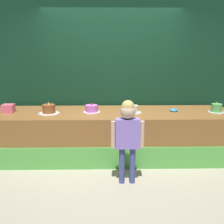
{
  "coord_description": "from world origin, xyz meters",
  "views": [
    {
      "loc": [
        -0.08,
        -3.54,
        1.67
      ],
      "look_at": [
        -0.01,
        0.33,
        0.81
      ],
      "focal_mm": 40.49,
      "sensor_mm": 36.0,
      "label": 1
    }
  ],
  "objects_px": {
    "cake_center_left": "(92,109)",
    "child_figure": "(128,131)",
    "cake_center_right": "(133,109)",
    "pink_box": "(8,108)",
    "donut": "(174,110)",
    "cake_far_right": "(216,108)",
    "cake_far_left": "(49,109)"
  },
  "relations": [
    {
      "from": "donut",
      "to": "cake_center_right",
      "type": "xyz_separation_m",
      "value": [
        -0.68,
        -0.08,
        0.03
      ]
    },
    {
      "from": "child_figure",
      "to": "cake_center_right",
      "type": "xyz_separation_m",
      "value": [
        0.17,
        0.9,
        0.09
      ]
    },
    {
      "from": "cake_far_left",
      "to": "cake_center_right",
      "type": "relative_size",
      "value": 1.26
    },
    {
      "from": "cake_far_left",
      "to": "cake_center_left",
      "type": "xyz_separation_m",
      "value": [
        0.68,
        0.08,
        -0.01
      ]
    },
    {
      "from": "pink_box",
      "to": "cake_center_left",
      "type": "bearing_deg",
      "value": -0.72
    },
    {
      "from": "pink_box",
      "to": "cake_far_left",
      "type": "relative_size",
      "value": 0.54
    },
    {
      "from": "pink_box",
      "to": "cake_far_right",
      "type": "height_order",
      "value": "cake_far_right"
    },
    {
      "from": "donut",
      "to": "cake_far_left",
      "type": "relative_size",
      "value": 0.39
    },
    {
      "from": "cake_center_left",
      "to": "cake_far_right",
      "type": "bearing_deg",
      "value": -1.09
    },
    {
      "from": "cake_center_left",
      "to": "cake_center_right",
      "type": "height_order",
      "value": "same"
    },
    {
      "from": "child_figure",
      "to": "cake_center_right",
      "type": "relative_size",
      "value": 4.25
    },
    {
      "from": "child_figure",
      "to": "pink_box",
      "type": "xyz_separation_m",
      "value": [
        -1.89,
        0.96,
        0.1
      ]
    },
    {
      "from": "cake_far_right",
      "to": "child_figure",
      "type": "bearing_deg",
      "value": -149.51
    },
    {
      "from": "pink_box",
      "to": "donut",
      "type": "relative_size",
      "value": 1.39
    },
    {
      "from": "child_figure",
      "to": "cake_center_left",
      "type": "bearing_deg",
      "value": 118.81
    },
    {
      "from": "child_figure",
      "to": "cake_center_left",
      "type": "distance_m",
      "value": 1.08
    },
    {
      "from": "child_figure",
      "to": "cake_center_left",
      "type": "xyz_separation_m",
      "value": [
        -0.52,
        0.94,
        0.09
      ]
    },
    {
      "from": "cake_center_left",
      "to": "child_figure",
      "type": "bearing_deg",
      "value": -61.19
    },
    {
      "from": "pink_box",
      "to": "cake_center_right",
      "type": "distance_m",
      "value": 2.05
    },
    {
      "from": "donut",
      "to": "cake_far_right",
      "type": "xyz_separation_m",
      "value": [
        0.68,
        -0.08,
        0.05
      ]
    },
    {
      "from": "pink_box",
      "to": "cake_center_right",
      "type": "bearing_deg",
      "value": -1.59
    },
    {
      "from": "child_figure",
      "to": "cake_far_right",
      "type": "distance_m",
      "value": 1.78
    },
    {
      "from": "pink_box",
      "to": "cake_far_left",
      "type": "xyz_separation_m",
      "value": [
        0.68,
        -0.1,
        -0.0
      ]
    },
    {
      "from": "cake_center_right",
      "to": "cake_center_left",
      "type": "bearing_deg",
      "value": 176.67
    },
    {
      "from": "pink_box",
      "to": "cake_far_right",
      "type": "relative_size",
      "value": 0.69
    },
    {
      "from": "cake_center_right",
      "to": "pink_box",
      "type": "bearing_deg",
      "value": 178.41
    },
    {
      "from": "child_figure",
      "to": "cake_far_right",
      "type": "xyz_separation_m",
      "value": [
        1.53,
        0.9,
        0.1
      ]
    },
    {
      "from": "child_figure",
      "to": "cake_center_right",
      "type": "distance_m",
      "value": 0.92
    },
    {
      "from": "cake_center_left",
      "to": "cake_center_right",
      "type": "distance_m",
      "value": 0.68
    },
    {
      "from": "donut",
      "to": "cake_far_right",
      "type": "height_order",
      "value": "cake_far_right"
    },
    {
      "from": "cake_center_right",
      "to": "child_figure",
      "type": "bearing_deg",
      "value": -100.41
    },
    {
      "from": "pink_box",
      "to": "cake_center_left",
      "type": "height_order",
      "value": "cake_center_left"
    }
  ]
}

